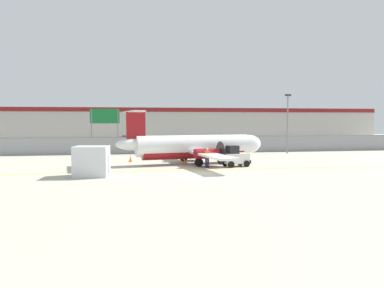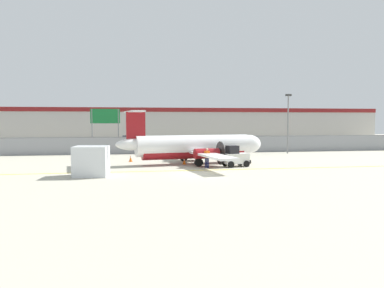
# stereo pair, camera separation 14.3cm
# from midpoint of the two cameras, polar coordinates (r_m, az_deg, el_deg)

# --- Properties ---
(ground_plane) EXTENTS (140.00, 140.00, 0.01)m
(ground_plane) POSITION_cam_midpoint_polar(r_m,az_deg,el_deg) (30.72, 1.65, -4.00)
(ground_plane) COLOR #B2AD99
(perimeter_fence) EXTENTS (98.00, 0.10, 2.10)m
(perimeter_fence) POSITION_cam_midpoint_polar(r_m,az_deg,el_deg) (46.35, -2.15, -0.03)
(perimeter_fence) COLOR gray
(perimeter_fence) RESTS_ON ground
(parking_lot_strip) EXTENTS (98.00, 17.00, 0.12)m
(parking_lot_strip) POSITION_cam_midpoint_polar(r_m,az_deg,el_deg) (57.82, -3.59, -0.35)
(parking_lot_strip) COLOR #38383A
(parking_lot_strip) RESTS_ON ground
(background_building) EXTENTS (91.00, 8.10, 6.50)m
(background_building) POSITION_cam_midpoint_polar(r_m,az_deg,el_deg) (76.10, -5.02, 3.01)
(background_building) COLOR beige
(background_building) RESTS_ON ground
(commuter_airplane) EXTENTS (14.30, 16.05, 4.92)m
(commuter_airplane) POSITION_cam_midpoint_polar(r_m,az_deg,el_deg) (35.14, 0.77, -0.42)
(commuter_airplane) COLOR white
(commuter_airplane) RESTS_ON ground
(baggage_tug) EXTENTS (2.50, 1.74, 1.88)m
(baggage_tug) POSITION_cam_midpoint_polar(r_m,az_deg,el_deg) (33.17, 6.73, -1.98)
(baggage_tug) COLOR silver
(baggage_tug) RESTS_ON ground
(ground_crew_worker) EXTENTS (0.48, 0.48, 1.70)m
(ground_crew_worker) POSITION_cam_midpoint_polar(r_m,az_deg,el_deg) (32.17, 2.42, -1.96)
(ground_crew_worker) COLOR #191E4C
(ground_crew_worker) RESTS_ON ground
(cargo_container) EXTENTS (2.60, 2.25, 2.20)m
(cargo_container) POSITION_cam_midpoint_polar(r_m,az_deg,el_deg) (28.31, -14.97, -2.55)
(cargo_container) COLOR silver
(cargo_container) RESTS_ON ground
(traffic_cone_near_left) EXTENTS (0.36, 0.36, 0.64)m
(traffic_cone_near_left) POSITION_cam_midpoint_polar(r_m,az_deg,el_deg) (34.74, -1.07, -2.60)
(traffic_cone_near_left) COLOR orange
(traffic_cone_near_left) RESTS_ON ground
(traffic_cone_near_right) EXTENTS (0.36, 0.36, 0.64)m
(traffic_cone_near_right) POSITION_cam_midpoint_polar(r_m,az_deg,el_deg) (37.38, -9.23, -2.20)
(traffic_cone_near_right) COLOR orange
(traffic_cone_near_right) RESTS_ON ground
(parked_car_0) EXTENTS (4.36, 2.37, 1.58)m
(parked_car_0) POSITION_cam_midpoint_polar(r_m,az_deg,el_deg) (52.42, -17.69, -0.02)
(parked_car_0) COLOR black
(parked_car_0) RESTS_ON parking_lot_strip
(parked_car_1) EXTENTS (4.33, 2.28, 1.58)m
(parked_car_1) POSITION_cam_midpoint_polar(r_m,az_deg,el_deg) (59.49, -9.25, 0.52)
(parked_car_1) COLOR #B28C19
(parked_car_1) RESTS_ON parking_lot_strip
(parked_car_2) EXTENTS (4.28, 2.17, 1.58)m
(parked_car_2) POSITION_cam_midpoint_polar(r_m,az_deg,el_deg) (57.97, -3.29, 0.48)
(parked_car_2) COLOR slate
(parked_car_2) RESTS_ON parking_lot_strip
(parked_car_3) EXTENTS (4.31, 2.23, 1.58)m
(parked_car_3) POSITION_cam_midpoint_polar(r_m,az_deg,el_deg) (55.63, 2.55, 0.35)
(parked_car_3) COLOR #B28C19
(parked_car_3) RESTS_ON parking_lot_strip
(parked_car_4) EXTENTS (4.30, 2.21, 1.58)m
(parked_car_4) POSITION_cam_midpoint_polar(r_m,az_deg,el_deg) (56.34, 12.00, 0.32)
(parked_car_4) COLOR red
(parked_car_4) RESTS_ON parking_lot_strip
(apron_light_pole) EXTENTS (0.70, 0.30, 7.27)m
(apron_light_pole) POSITION_cam_midpoint_polar(r_m,az_deg,el_deg) (47.29, 14.51, 3.79)
(apron_light_pole) COLOR slate
(apron_light_pole) RESTS_ON ground
(highway_sign) EXTENTS (3.60, 0.14, 5.50)m
(highway_sign) POSITION_cam_midpoint_polar(r_m,az_deg,el_deg) (47.65, -13.00, 3.61)
(highway_sign) COLOR slate
(highway_sign) RESTS_ON ground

